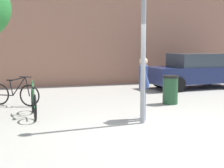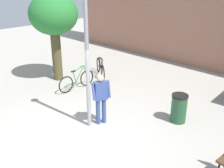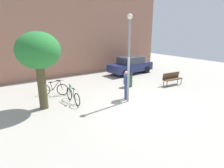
{
  "view_description": "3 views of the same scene",
  "coord_description": "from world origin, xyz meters",
  "px_view_note": "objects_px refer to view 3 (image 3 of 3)",
  "views": [
    {
      "loc": [
        -3.25,
        -7.06,
        2.08
      ],
      "look_at": [
        -0.72,
        1.34,
        0.96
      ],
      "focal_mm": 53.68,
      "sensor_mm": 36.0,
      "label": 1
    },
    {
      "loc": [
        5.71,
        -4.1,
        4.5
      ],
      "look_at": [
        -0.22,
        1.9,
        1.06
      ],
      "focal_mm": 43.11,
      "sensor_mm": 36.0,
      "label": 2
    },
    {
      "loc": [
        -6.41,
        -6.91,
        3.88
      ],
      "look_at": [
        -0.17,
        2.19,
        0.69
      ],
      "focal_mm": 30.0,
      "sensor_mm": 36.0,
      "label": 3
    }
  ],
  "objects_px": {
    "person_by_lamppost": "(126,83)",
    "parked_car_navy": "(130,65)",
    "lamppost": "(129,52)",
    "park_bench": "(172,78)",
    "bicycle_black": "(54,89)",
    "plaza_tree": "(38,52)",
    "bicycle_green": "(73,96)",
    "trash_bin": "(129,80)"
  },
  "relations": [
    {
      "from": "park_bench",
      "to": "trash_bin",
      "type": "relative_size",
      "value": 1.71
    },
    {
      "from": "park_bench",
      "to": "trash_bin",
      "type": "height_order",
      "value": "trash_bin"
    },
    {
      "from": "bicycle_black",
      "to": "trash_bin",
      "type": "bearing_deg",
      "value": -13.32
    },
    {
      "from": "person_by_lamppost",
      "to": "parked_car_navy",
      "type": "distance_m",
      "value": 6.73
    },
    {
      "from": "person_by_lamppost",
      "to": "parked_car_navy",
      "type": "relative_size",
      "value": 0.39
    },
    {
      "from": "bicycle_black",
      "to": "trash_bin",
      "type": "xyz_separation_m",
      "value": [
        4.99,
        -1.18,
        0.1
      ]
    },
    {
      "from": "lamppost",
      "to": "bicycle_black",
      "type": "relative_size",
      "value": 2.99
    },
    {
      "from": "person_by_lamppost",
      "to": "plaza_tree",
      "type": "bearing_deg",
      "value": 162.76
    },
    {
      "from": "person_by_lamppost",
      "to": "trash_bin",
      "type": "height_order",
      "value": "person_by_lamppost"
    },
    {
      "from": "lamppost",
      "to": "trash_bin",
      "type": "bearing_deg",
      "value": 49.61
    },
    {
      "from": "person_by_lamppost",
      "to": "bicycle_green",
      "type": "bearing_deg",
      "value": 156.36
    },
    {
      "from": "trash_bin",
      "to": "bicycle_green",
      "type": "bearing_deg",
      "value": -171.97
    },
    {
      "from": "person_by_lamppost",
      "to": "plaza_tree",
      "type": "distance_m",
      "value": 4.9
    },
    {
      "from": "park_bench",
      "to": "plaza_tree",
      "type": "xyz_separation_m",
      "value": [
        -8.89,
        0.95,
        2.32
      ]
    },
    {
      "from": "park_bench",
      "to": "trash_bin",
      "type": "xyz_separation_m",
      "value": [
        -2.85,
        1.46,
        -0.06
      ]
    },
    {
      "from": "plaza_tree",
      "to": "parked_car_navy",
      "type": "relative_size",
      "value": 0.89
    },
    {
      "from": "lamppost",
      "to": "person_by_lamppost",
      "type": "height_order",
      "value": "lamppost"
    },
    {
      "from": "park_bench",
      "to": "bicycle_black",
      "type": "xyz_separation_m",
      "value": [
        -7.84,
        2.64,
        -0.16
      ]
    },
    {
      "from": "lamppost",
      "to": "parked_car_navy",
      "type": "distance_m",
      "value": 7.39
    },
    {
      "from": "lamppost",
      "to": "trash_bin",
      "type": "xyz_separation_m",
      "value": [
        1.88,
        2.21,
        -2.3
      ]
    },
    {
      "from": "plaza_tree",
      "to": "bicycle_green",
      "type": "height_order",
      "value": "plaza_tree"
    },
    {
      "from": "person_by_lamppost",
      "to": "park_bench",
      "type": "height_order",
      "value": "person_by_lamppost"
    },
    {
      "from": "park_bench",
      "to": "lamppost",
      "type": "bearing_deg",
      "value": -170.99
    },
    {
      "from": "lamppost",
      "to": "plaza_tree",
      "type": "bearing_deg",
      "value": 157.69
    },
    {
      "from": "plaza_tree",
      "to": "trash_bin",
      "type": "bearing_deg",
      "value": 4.83
    },
    {
      "from": "park_bench",
      "to": "trash_bin",
      "type": "distance_m",
      "value": 3.21
    },
    {
      "from": "lamppost",
      "to": "person_by_lamppost",
      "type": "relative_size",
      "value": 2.8
    },
    {
      "from": "bicycle_green",
      "to": "parked_car_navy",
      "type": "relative_size",
      "value": 0.42
    },
    {
      "from": "lamppost",
      "to": "parked_car_navy",
      "type": "relative_size",
      "value": 1.09
    },
    {
      "from": "park_bench",
      "to": "plaza_tree",
      "type": "relative_size",
      "value": 0.43
    },
    {
      "from": "park_bench",
      "to": "bicycle_green",
      "type": "distance_m",
      "value": 7.4
    },
    {
      "from": "person_by_lamppost",
      "to": "bicycle_black",
      "type": "height_order",
      "value": "person_by_lamppost"
    },
    {
      "from": "bicycle_green",
      "to": "trash_bin",
      "type": "xyz_separation_m",
      "value": [
        4.5,
        0.63,
        0.1
      ]
    },
    {
      "from": "plaza_tree",
      "to": "bicycle_green",
      "type": "distance_m",
      "value": 2.92
    },
    {
      "from": "lamppost",
      "to": "park_bench",
      "type": "xyz_separation_m",
      "value": [
        4.73,
        0.75,
        -2.24
      ]
    },
    {
      "from": "plaza_tree",
      "to": "trash_bin",
      "type": "relative_size",
      "value": 4.01
    },
    {
      "from": "bicycle_green",
      "to": "parked_car_navy",
      "type": "xyz_separation_m",
      "value": [
        7.27,
        3.79,
        0.39
      ]
    },
    {
      "from": "park_bench",
      "to": "parked_car_navy",
      "type": "distance_m",
      "value": 4.63
    },
    {
      "from": "park_bench",
      "to": "bicycle_black",
      "type": "bearing_deg",
      "value": 161.36
    },
    {
      "from": "bicycle_black",
      "to": "parked_car_navy",
      "type": "height_order",
      "value": "parked_car_navy"
    },
    {
      "from": "lamppost",
      "to": "trash_bin",
      "type": "height_order",
      "value": "lamppost"
    },
    {
      "from": "bicycle_green",
      "to": "bicycle_black",
      "type": "bearing_deg",
      "value": 105.22
    }
  ]
}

